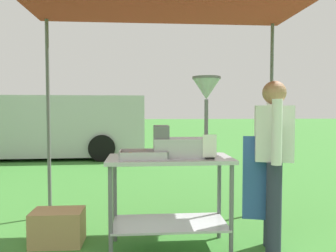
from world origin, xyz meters
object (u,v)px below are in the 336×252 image
(vendor, at_px, (273,156))
(van_silver, at_px, (40,126))
(donut_cart, at_px, (170,183))
(donut_fryer, at_px, (189,128))
(donut_tray, at_px, (143,156))
(supply_crate, at_px, (58,227))
(menu_sign, at_px, (210,149))
(stall_canopy, at_px, (169,0))

(vendor, height_order, van_silver, van_silver)
(donut_cart, distance_m, donut_fryer, 0.56)
(vendor, bearing_deg, donut_tray, 177.67)
(donut_cart, xyz_separation_m, van_silver, (-3.08, 6.39, 0.24))
(donut_tray, relative_size, donut_fryer, 0.58)
(donut_tray, height_order, supply_crate, donut_tray)
(menu_sign, relative_size, supply_crate, 0.45)
(donut_fryer, xyz_separation_m, vendor, (0.79, -0.09, -0.26))
(stall_canopy, relative_size, supply_crate, 6.04)
(donut_cart, distance_m, donut_tray, 0.37)
(stall_canopy, distance_m, vendor, 1.78)
(donut_fryer, bearing_deg, stall_canopy, 149.96)
(donut_fryer, relative_size, menu_sign, 3.41)
(donut_tray, bearing_deg, vendor, -2.33)
(stall_canopy, xyz_separation_m, donut_fryer, (0.18, -0.10, -1.22))
(donut_cart, xyz_separation_m, supply_crate, (-1.10, 0.20, -0.47))
(van_silver, bearing_deg, supply_crate, -72.25)
(donut_cart, height_order, donut_tray, donut_tray)
(donut_fryer, distance_m, van_silver, 7.19)
(donut_cart, bearing_deg, stall_canopy, 90.00)
(donut_tray, height_order, vendor, vendor)
(stall_canopy, bearing_deg, menu_sign, -35.40)
(donut_fryer, bearing_deg, van_silver, 117.04)
(stall_canopy, height_order, donut_tray, stall_canopy)
(vendor, distance_m, supply_crate, 2.21)
(vendor, bearing_deg, donut_cart, 174.17)
(donut_tray, bearing_deg, supply_crate, 163.75)
(donut_fryer, height_order, van_silver, van_silver)
(donut_cart, height_order, menu_sign, menu_sign)
(vendor, bearing_deg, supply_crate, 171.82)
(stall_canopy, bearing_deg, donut_fryer, -30.04)
(stall_canopy, bearing_deg, donut_tray, -149.50)
(menu_sign, height_order, supply_crate, menu_sign)
(donut_cart, bearing_deg, menu_sign, -23.29)
(menu_sign, bearing_deg, van_silver, 117.71)
(vendor, xyz_separation_m, supply_crate, (-2.07, 0.30, -0.73))
(vendor, relative_size, van_silver, 0.28)
(donut_tray, relative_size, supply_crate, 0.89)
(stall_canopy, distance_m, donut_cart, 1.75)
(vendor, height_order, supply_crate, vendor)
(donut_tray, distance_m, supply_crate, 1.16)
(menu_sign, xyz_separation_m, vendor, (0.61, 0.05, -0.08))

